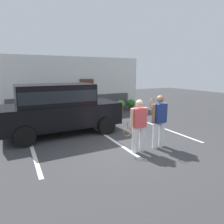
# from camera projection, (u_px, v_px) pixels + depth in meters

# --- Properties ---
(ground_plane) EXTENTS (40.00, 40.00, 0.00)m
(ground_plane) POSITION_uv_depth(u_px,v_px,m) (132.00, 149.00, 6.73)
(ground_plane) COLOR #38383A
(parking_stripe_0) EXTENTS (0.12, 4.40, 0.01)m
(parking_stripe_0) POSITION_uv_depth(u_px,v_px,m) (32.00, 149.00, 6.72)
(parking_stripe_0) COLOR silver
(parking_stripe_0) RESTS_ON ground_plane
(parking_stripe_1) EXTENTS (0.12, 4.40, 0.01)m
(parking_stripe_1) POSITION_uv_depth(u_px,v_px,m) (108.00, 137.00, 7.96)
(parking_stripe_1) COLOR silver
(parking_stripe_1) RESTS_ON ground_plane
(parking_stripe_2) EXTENTS (0.12, 4.40, 0.01)m
(parking_stripe_2) POSITION_uv_depth(u_px,v_px,m) (163.00, 128.00, 9.20)
(parking_stripe_2) COLOR silver
(parking_stripe_2) RESTS_ON ground_plane
(house_frontage) EXTENTS (9.06, 0.40, 3.44)m
(house_frontage) POSITION_uv_depth(u_px,v_px,m) (73.00, 87.00, 12.37)
(house_frontage) COLOR white
(house_frontage) RESTS_ON ground_plane
(parked_suv) EXTENTS (4.64, 2.24, 2.05)m
(parked_suv) POSITION_uv_depth(u_px,v_px,m) (59.00, 106.00, 8.16)
(parked_suv) COLOR black
(parked_suv) RESTS_ON ground_plane
(tennis_player_man) EXTENTS (0.89, 0.27, 1.69)m
(tennis_player_man) POSITION_uv_depth(u_px,v_px,m) (139.00, 125.00, 6.32)
(tennis_player_man) COLOR white
(tennis_player_man) RESTS_ON ground_plane
(tennis_player_woman) EXTENTS (0.79, 0.33, 1.78)m
(tennis_player_woman) POSITION_uv_depth(u_px,v_px,m) (159.00, 121.00, 6.71)
(tennis_player_woman) COLOR white
(tennis_player_woman) RESTS_ON ground_plane
(potted_plant_by_porch) EXTENTS (0.57, 0.57, 0.76)m
(potted_plant_by_porch) POSITION_uv_depth(u_px,v_px,m) (120.00, 105.00, 13.01)
(potted_plant_by_porch) COLOR #9E5638
(potted_plant_by_porch) RESTS_ON ground_plane
(potted_plant_secondary) EXTENTS (0.55, 0.55, 0.72)m
(potted_plant_secondary) POSITION_uv_depth(u_px,v_px,m) (131.00, 104.00, 13.57)
(potted_plant_secondary) COLOR brown
(potted_plant_secondary) RESTS_ON ground_plane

